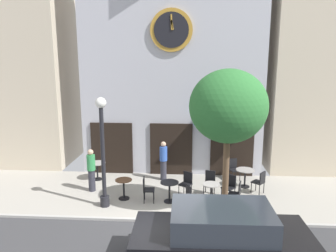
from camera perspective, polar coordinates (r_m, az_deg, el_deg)
name	(u,v)px	position (r m, az deg, el deg)	size (l,w,h in m)	color
ground_plane	(162,242)	(9.55, -1.02, -19.99)	(25.02, 10.99, 0.13)	#9E998E
clock_building	(173,36)	(14.76, 0.87, 15.75)	(7.95, 3.51, 11.73)	#B2B2BC
neighbor_building_left	(2,17)	(18.13, -27.54, 16.95)	(6.54, 3.99, 14.13)	beige
neighbor_building_right	(328,15)	(17.25, 26.71, 17.32)	(5.52, 4.60, 14.10)	beige
street_lamp	(103,153)	(11.01, -11.57, -4.68)	(0.36, 0.36, 3.81)	black
street_tree	(228,107)	(9.95, 10.72, 3.36)	(2.41, 2.17, 4.75)	brown
cafe_table_near_door	(97,168)	(13.96, -12.53, -7.26)	(0.71, 0.71, 0.75)	black
cafe_table_center_left	(124,186)	(11.94, -7.91, -10.62)	(0.61, 0.61, 0.74)	black
cafe_table_near_curb	(169,188)	(11.59, 0.27, -11.07)	(0.66, 0.66, 0.75)	black
cafe_table_leftmost	(211,191)	(11.53, 7.72, -11.42)	(0.61, 0.61, 0.75)	black
cafe_table_center_right	(245,174)	(13.23, 13.60, -8.41)	(0.73, 0.73, 0.73)	black
cafe_chair_left_end	(191,195)	(11.04, 4.13, -12.21)	(0.52, 0.52, 0.90)	black
cafe_chair_facing_wall	(260,181)	(12.71, 16.11, -9.37)	(0.56, 0.56, 0.90)	black
cafe_chair_facing_street	(147,188)	(11.62, -3.84, -10.95)	(0.43, 0.43, 0.90)	black
cafe_chair_near_lamp	(186,182)	(12.14, 3.32, -9.92)	(0.55, 0.55, 0.90)	black
cafe_chair_curbside	(234,168)	(13.93, 11.65, -7.28)	(0.52, 0.52, 0.90)	black
cafe_chair_corner	(230,185)	(12.04, 10.98, -10.32)	(0.57, 0.57, 0.90)	black
cafe_chair_right_end	(210,181)	(12.32, 7.47, -9.67)	(0.49, 0.49, 0.90)	black
cafe_chair_outer	(237,192)	(11.48, 12.16, -11.49)	(0.50, 0.50, 0.90)	black
pedestrian_blue	(163,160)	(13.52, -0.82, -6.14)	(0.41, 0.41, 1.67)	#2D2D38
pedestrian_green	(91,170)	(12.74, -13.54, -7.59)	(0.43, 0.43, 1.67)	#2D2D38
parked_car_black	(221,238)	(8.29, 9.47, -19.16)	(4.33, 2.07, 1.55)	black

